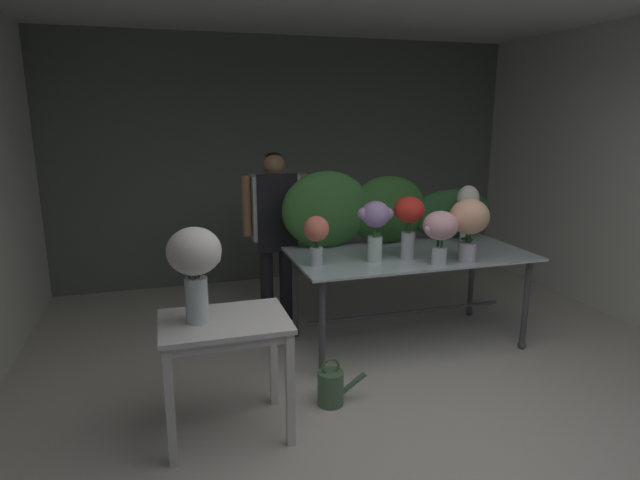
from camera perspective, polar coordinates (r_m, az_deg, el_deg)
ground_plane at (r=4.81m, az=2.62°, el=-10.46°), size 8.80×8.80×0.00m
wall_back at (r=6.34m, az=-3.29°, el=8.50°), size 5.54×0.12×2.81m
wall_right at (r=5.96m, az=28.99°, el=6.55°), size 0.12×4.12×2.81m
display_table_glass at (r=4.54m, az=9.56°, el=-2.71°), size 1.98×1.01×0.82m
side_table_white at (r=3.28m, az=-10.24°, el=-10.09°), size 0.76×0.57×0.75m
florist at (r=4.91m, az=-4.86°, el=2.19°), size 0.62×0.24×1.61m
foliage_backdrop at (r=4.74m, az=6.61°, el=3.17°), size 2.04×0.29×0.67m
vase_lilac_anemones at (r=4.14m, az=6.00°, el=1.83°), size 0.28×0.23×0.48m
vase_ivory_dahlias at (r=4.80m, az=15.65°, el=3.21°), size 0.19×0.19×0.53m
vase_coral_tulips at (r=4.00m, az=-0.37°, el=0.56°), size 0.19×0.19×0.39m
vase_scarlet_hydrangea at (r=4.24m, az=9.55°, el=2.32°), size 0.25×0.24×0.51m
vase_peach_freesia at (r=4.28m, az=15.81°, el=1.96°), size 0.31×0.31×0.50m
vase_blush_roses at (r=4.12m, az=12.89°, el=1.04°), size 0.28×0.27×0.42m
vase_white_roses_tall at (r=3.11m, az=-13.41°, el=-2.27°), size 0.31×0.31×0.57m
watering_can at (r=3.75m, az=1.23°, el=-15.59°), size 0.35×0.18×0.34m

